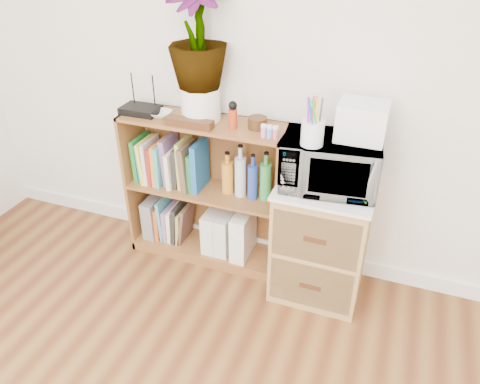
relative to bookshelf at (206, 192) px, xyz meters
The scene contains 21 objects.
skirting_board 0.57m from the bookshelf, 21.80° to the left, with size 4.00×0.02×0.10m, color white.
bookshelf is the anchor object (origin of this frame).
wicker_unit 0.76m from the bookshelf, ahead, with size 0.50×0.45×0.70m, color #9E7542.
microwave 0.85m from the bookshelf, ahead, with size 0.49×0.33×0.27m, color white.
pen_cup 0.90m from the bookshelf, 15.42° to the right, with size 0.11×0.11×0.12m, color white.
small_appliance 1.07m from the bookshelf, ahead, with size 0.24×0.20×0.19m, color white.
router 0.63m from the bookshelf, behind, with size 0.22×0.15×0.04m, color black.
white_bowl 0.56m from the bookshelf, behind, with size 0.13×0.13×0.03m, color silver.
plant_pot 0.57m from the bookshelf, 134.52° to the left, with size 0.22×0.22×0.19m, color white.
potted_plant 0.95m from the bookshelf, 134.52° to the left, with size 0.32×0.32×0.57m, color #307A37.
trinket_box 0.51m from the bookshelf, 110.27° to the right, with size 0.27×0.07×0.04m, color #3D1C10.
kokeshi_doll 0.57m from the bookshelf, 11.45° to the right, with size 0.05×0.05×0.11m, color #AA3314.
wooden_bowl 0.60m from the bookshelf, ahead, with size 0.11×0.11×0.06m, color #331F0E.
paint_jars 0.66m from the bookshelf, 12.03° to the right, with size 0.10×0.04×0.05m, color pink.
file_box 0.48m from the bookshelf, behind, with size 0.08×0.22×0.27m, color slate.
magazine_holder_left 0.27m from the bookshelf, 13.70° to the right, with size 0.09×0.22×0.27m, color silver.
magazine_holder_mid 0.30m from the bookshelf, ahead, with size 0.09×0.22×0.27m, color silver.
magazine_holder_right 0.35m from the bookshelf, ahead, with size 0.10×0.25×0.31m, color white.
cookbooks 0.29m from the bookshelf, behind, with size 0.44×0.20×0.31m.
liquor_bottles 0.31m from the bookshelf, ahead, with size 0.31×0.07×0.32m.
lower_books 0.37m from the bookshelf, behind, with size 0.23×0.19×0.30m.
Camera 1 is at (0.71, -0.15, 1.98)m, focal length 35.00 mm.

